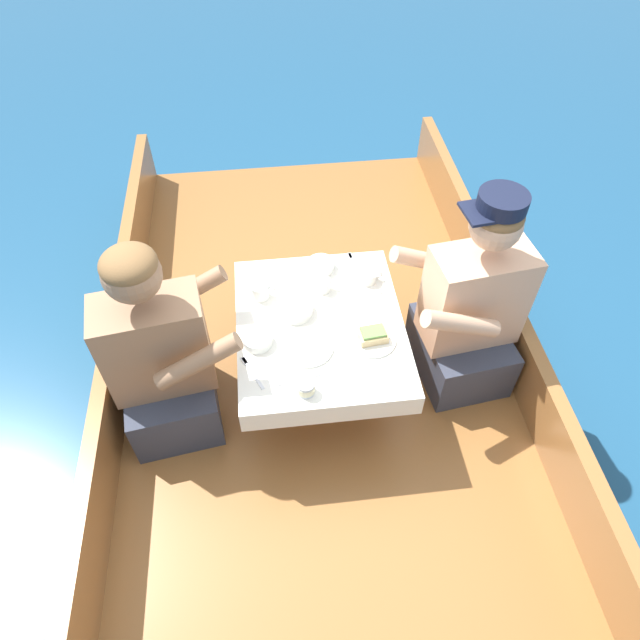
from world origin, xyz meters
name	(u,v)px	position (x,y,z in m)	size (l,w,h in m)	color
ground_plane	(320,414)	(0.00, 0.00, 0.00)	(60.00, 60.00, 0.00)	navy
boat_deck	(320,398)	(0.00, 0.00, 0.15)	(1.87, 3.53, 0.30)	brown
gunwale_port	(113,380)	(-0.91, 0.00, 0.45)	(0.06, 3.53, 0.30)	#936033
gunwale_starboard	(515,342)	(0.91, 0.00, 0.45)	(0.06, 3.53, 0.30)	#936033
cockpit_table	(320,330)	(0.00, -0.02, 0.68)	(0.68, 0.82, 0.42)	#B2B2B7
person_port	(162,359)	(-0.64, -0.10, 0.68)	(0.56, 0.50, 0.95)	#333847
person_starboard	(470,312)	(0.64, 0.00, 0.69)	(0.56, 0.49, 0.99)	#333847
plate_sandwich	(372,339)	(0.20, -0.13, 0.73)	(0.19, 0.19, 0.01)	silver
plate_bread	(308,347)	(-0.06, -0.14, 0.73)	(0.20, 0.20, 0.01)	silver
sandwich	(373,335)	(0.20, -0.13, 0.76)	(0.12, 0.09, 0.05)	#E0BC7F
bowl_port_near	(257,340)	(-0.26, -0.10, 0.75)	(0.12, 0.12, 0.04)	silver
bowl_starboard_near	(321,265)	(0.04, 0.30, 0.75)	(0.12, 0.12, 0.04)	silver
bowl_center_far	(296,309)	(-0.09, 0.05, 0.75)	(0.14, 0.14, 0.04)	silver
coffee_cup_port	(323,285)	(0.04, 0.17, 0.75)	(0.09, 0.06, 0.06)	silver
coffee_cup_starboard	(260,291)	(-0.23, 0.16, 0.76)	(0.10, 0.08, 0.07)	silver
coffee_cup_center	(368,276)	(0.23, 0.20, 0.75)	(0.11, 0.08, 0.05)	silver
tin_can	(306,388)	(-0.09, -0.35, 0.75)	(0.07, 0.07, 0.05)	silver
utensil_knife_port	(347,382)	(0.07, -0.32, 0.73)	(0.04, 0.17, 0.00)	silver
utensil_knife_starboard	(299,379)	(-0.11, -0.29, 0.73)	(0.17, 0.04, 0.00)	silver
utensil_fork_starboard	(251,370)	(-0.29, -0.22, 0.73)	(0.09, 0.16, 0.00)	silver
utensil_spoon_starboard	(383,299)	(0.28, 0.08, 0.73)	(0.08, 0.16, 0.01)	silver
utensil_fork_port	(353,263)	(0.19, 0.32, 0.73)	(0.04, 0.17, 0.00)	silver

